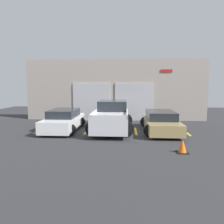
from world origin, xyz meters
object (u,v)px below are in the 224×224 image
Objects in this scene: sedan_side at (161,122)px; traffic_cone at (182,147)px; pickup_truck at (112,117)px; sedan_white at (64,120)px.

sedan_side is 4.22m from traffic_cone.
pickup_truck is 1.08× the size of sedan_side.
sedan_white is 7.72× the size of traffic_cone.
sedan_side is at bearing 93.40° from traffic_cone.
sedan_white reaches higher than sedan_side.
sedan_side reaches higher than traffic_cone.
sedan_white is at bearing -174.97° from pickup_truck.
sedan_white reaches higher than traffic_cone.
sedan_white is 0.91× the size of sedan_side.
sedan_white is (-2.96, -0.26, -0.23)m from pickup_truck.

